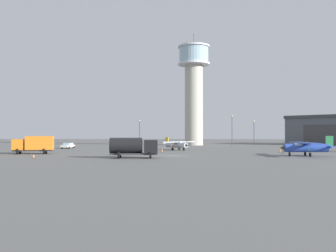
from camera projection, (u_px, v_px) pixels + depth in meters
The scene contains 13 objects.
ground_plane at pixel (174, 156), 61.60m from camera, with size 400.00×400.00×0.00m, color #60605E.
control_tower at pixel (194, 85), 118.77m from camera, with size 10.09×10.09×35.60m.
airplane_blue at pixel (307, 147), 59.78m from camera, with size 8.64×10.98×3.25m.
airplane_silver at pixel (176, 144), 81.90m from camera, with size 7.70×7.72×2.82m.
truck_box_orange at pixel (34, 144), 66.82m from camera, with size 7.22×3.97×3.19m.
truck_fuel_tanker_black at pixel (133, 147), 55.30m from camera, with size 7.20×3.57×3.03m.
car_white at pixel (68, 145), 91.82m from camera, with size 2.73×4.41×1.37m.
light_post_west at pixel (232, 128), 114.04m from camera, with size 0.44×0.44×9.35m.
light_post_east at pixel (140, 130), 110.86m from camera, with size 0.44×0.44×7.75m.
light_post_north at pixel (254, 131), 112.85m from camera, with size 0.44×0.44×7.61m.
traffic_cone_near_left at pixel (34, 156), 55.42m from camera, with size 0.36×0.36×0.55m.
traffic_cone_near_right at pixel (280, 151), 72.55m from camera, with size 0.36×0.36×0.58m.
traffic_cone_mid_apron at pixel (162, 150), 73.38m from camera, with size 0.36×0.36×0.70m.
Camera 1 is at (2.29, -61.65, 3.58)m, focal length 39.99 mm.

